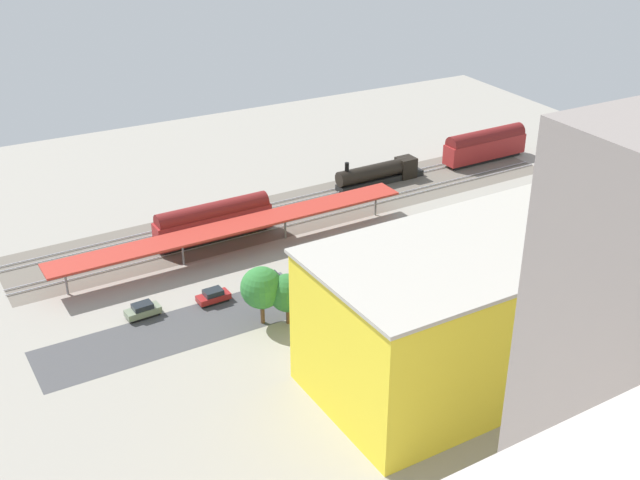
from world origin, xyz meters
The scene contains 26 objects.
ground_plane centered at (0.00, 0.00, 0.00)m, with size 144.34×144.34×0.00m, color gray.
rail_bed centered at (0.00, -19.69, 0.00)m, with size 90.22×14.91×0.01m, color #665E54.
street_asphalt centered at (0.00, 2.96, 0.00)m, with size 90.22×9.00×0.01m, color #424244.
track_rails centered at (0.00, -19.69, 0.18)m, with size 90.15×11.95×0.12m.
platform_canopy_near centered at (14.30, -11.57, 3.86)m, with size 52.70×6.55×4.05m.
locomotive centered at (-17.06, -23.15, 1.76)m, with size 16.59×3.23×4.96m.
passenger_coach centered at (-39.02, -23.15, 3.06)m, with size 16.81×3.73×5.86m.
freight_coach_far centered at (15.72, -16.24, 3.10)m, with size 17.56×3.52×5.88m.
parked_car_0 centered at (-17.52, -0.83, 0.80)m, with size 4.72×1.91×1.80m.
parked_car_1 centered at (-10.22, -0.25, 0.73)m, with size 4.59×1.99×1.63m.
parked_car_2 centered at (-1.86, -0.27, 0.78)m, with size 4.18×1.87×1.76m.
parked_car_3 centered at (6.92, -0.41, 0.72)m, with size 4.67×2.12×1.63m.
parked_car_4 centered at (14.40, -0.28, 0.78)m, with size 4.10×1.84×1.78m.
parked_car_5 centered at (22.25, -0.08, 0.75)m, with size 4.24×2.14×1.70m.
parked_car_6 centered at (31.05, -0.93, 0.78)m, with size 4.38×2.20×1.77m.
construction_building centered at (1.52, 26.67, 7.53)m, with size 37.67×17.82×15.05m, color yellow.
construction_roof_slab centered at (1.52, 26.67, 15.25)m, with size 38.27×18.42×0.40m, color #ADA89E.
box_truck_0 centered at (1.85, 11.23, 1.64)m, with size 10.32×2.56×3.29m.
box_truck_1 centered at (-4.83, 11.01, 1.60)m, with size 9.41×2.77×3.27m.
box_truck_2 centered at (-3.92, 13.14, 1.65)m, with size 8.74×2.98×3.38m.
street_tree_0 centered at (-26.42, 8.77, 5.10)m, with size 4.17×4.17×7.21m.
street_tree_1 centered at (18.84, 7.28, 4.82)m, with size 5.06×5.06×7.37m.
street_tree_2 centered at (16.16, 8.77, 4.13)m, with size 4.58×4.58×6.45m.
street_tree_3 centered at (-13.42, 8.67, 4.60)m, with size 5.53×5.53×7.37m.
street_tree_4 centered at (-7.43, 8.57, 5.69)m, with size 5.31×5.31×8.37m.
traffic_light centered at (12.43, 7.33, 4.69)m, with size 0.50×0.36×7.14m.
Camera 1 is at (51.44, 82.19, 51.90)m, focal length 44.91 mm.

